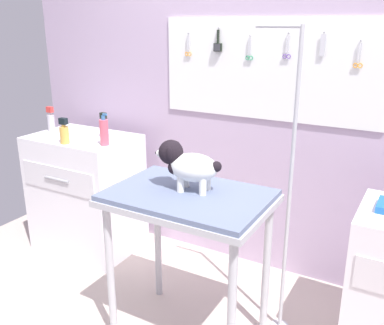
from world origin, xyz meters
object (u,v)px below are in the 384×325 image
dog (187,164)px  conditioner_bottle (104,127)px  grooming_arm (287,202)px  counter_left (86,193)px  grooming_table (189,211)px

dog → conditioner_bottle: bearing=152.6°
grooming_arm → counter_left: size_ratio=1.88×
counter_left → grooming_arm: bearing=-6.8°
grooming_arm → counter_left: 1.75m
grooming_arm → conditioner_bottle: size_ratio=9.16×
conditioner_bottle → grooming_arm: bearing=-9.6°
grooming_table → conditioner_bottle: bearing=151.8°
grooming_table → grooming_arm: size_ratio=0.51×
dog → conditioner_bottle: size_ratio=1.93×
grooming_table → conditioner_bottle: size_ratio=4.71×
counter_left → conditioner_bottle: (0.18, 0.05, 0.55)m
grooming_table → dog: bearing=132.3°
counter_left → dog: bearing=-21.6°
dog → counter_left: 1.44m
conditioner_bottle → grooming_table: bearing=-28.2°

